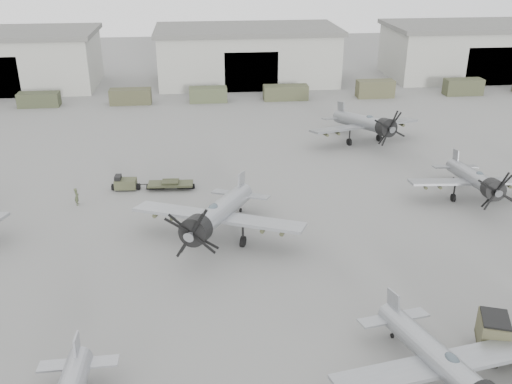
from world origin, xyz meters
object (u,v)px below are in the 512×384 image
tug_trailer (143,184)px  ground_crew (77,197)px  aircraft_mid_2 (476,180)px  aircraft_mid_1 (217,215)px  aircraft_near_1 (443,364)px  aircraft_far_1 (366,123)px

tug_trailer → ground_crew: (-5.51, -2.85, 0.25)m
tug_trailer → aircraft_mid_2: bearing=-7.5°
aircraft_mid_1 → tug_trailer: aircraft_mid_1 is taller
aircraft_near_1 → ground_crew: aircraft_near_1 is taller
aircraft_mid_2 → ground_crew: size_ratio=7.28×
aircraft_near_1 → aircraft_mid_2: bearing=50.9°
aircraft_mid_2 → aircraft_far_1: 17.19m
aircraft_near_1 → aircraft_mid_2: (12.46, 22.56, 0.01)m
aircraft_near_1 → aircraft_mid_1: (-10.68, 17.35, 0.37)m
aircraft_near_1 → aircraft_mid_1: size_ratio=0.87×
aircraft_mid_1 → tug_trailer: bearing=143.4°
aircraft_mid_2 → aircraft_far_1: size_ratio=0.88×
aircraft_mid_2 → aircraft_near_1: bearing=-114.6°
aircraft_mid_1 → ground_crew: size_ratio=8.33×
aircraft_mid_1 → aircraft_far_1: (17.88, 21.58, -0.08)m
aircraft_near_1 → tug_trailer: bearing=110.9°
aircraft_far_1 → tug_trailer: aircraft_far_1 is taller
tug_trailer → ground_crew: 6.21m
tug_trailer → aircraft_mid_1: bearing=-55.9°
aircraft_far_1 → ground_crew: (-29.90, -13.37, -1.59)m
aircraft_near_1 → aircraft_far_1: 39.59m
aircraft_near_1 → aircraft_mid_2: aircraft_mid_2 is taller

